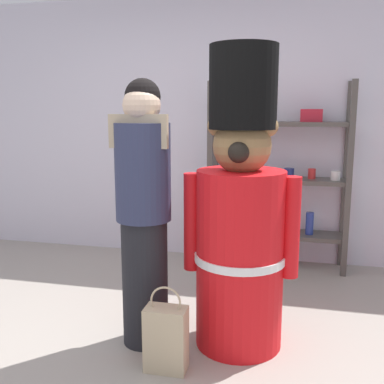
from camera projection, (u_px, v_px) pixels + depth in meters
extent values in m
plane|color=#9E9389|center=(124.00, 365.00, 2.65)|extent=(6.40, 6.40, 0.00)
cube|color=silver|center=(200.00, 130.00, 4.52)|extent=(6.40, 0.12, 2.60)
cube|color=#4C4742|center=(210.00, 176.00, 4.21)|extent=(0.05, 0.05, 1.76)
cube|color=#4C4742|center=(349.00, 181.00, 3.93)|extent=(0.05, 0.05, 1.76)
cube|color=#4C4742|center=(215.00, 172.00, 4.49)|extent=(0.05, 0.05, 1.76)
cube|color=#4C4742|center=(345.00, 176.00, 4.22)|extent=(0.05, 0.05, 1.76)
cube|color=#4C4742|center=(276.00, 234.00, 4.31)|extent=(1.25, 0.30, 0.04)
cube|color=#4C4742|center=(278.00, 180.00, 4.22)|extent=(1.25, 0.30, 0.04)
cube|color=#4C4742|center=(280.00, 124.00, 4.12)|extent=(1.25, 0.30, 0.04)
cylinder|color=blue|center=(224.00, 172.00, 4.34)|extent=(0.08, 0.08, 0.08)
cylinder|color=black|center=(245.00, 171.00, 4.28)|extent=(0.07, 0.07, 0.10)
cylinder|color=pink|center=(267.00, 173.00, 4.21)|extent=(0.10, 0.10, 0.09)
cylinder|color=navy|center=(289.00, 173.00, 4.16)|extent=(0.09, 0.09, 0.10)
cylinder|color=red|center=(312.00, 174.00, 4.16)|extent=(0.07, 0.07, 0.09)
cylinder|color=white|center=(335.00, 176.00, 4.07)|extent=(0.09, 0.09, 0.08)
cylinder|color=#B27226|center=(244.00, 219.00, 4.36)|extent=(0.06, 0.06, 0.22)
cylinder|color=navy|center=(310.00, 223.00, 4.20)|extent=(0.07, 0.07, 0.21)
cube|color=gold|center=(249.00, 114.00, 4.17)|extent=(0.13, 0.10, 0.14)
cube|color=#B21E2D|center=(311.00, 115.00, 4.05)|extent=(0.19, 0.15, 0.11)
cylinder|color=red|center=(240.00, 259.00, 2.81)|extent=(0.55, 0.55, 1.14)
cylinder|color=white|center=(240.00, 257.00, 2.81)|extent=(0.57, 0.57, 0.05)
sphere|color=olive|center=(242.00, 145.00, 2.68)|extent=(0.36, 0.36, 0.36)
sphere|color=olive|center=(218.00, 126.00, 2.69)|extent=(0.12, 0.12, 0.12)
sphere|color=olive|center=(268.00, 126.00, 2.63)|extent=(0.12, 0.12, 0.12)
cylinder|color=black|center=(243.00, 87.00, 2.62)|extent=(0.40, 0.40, 0.49)
cylinder|color=red|center=(192.00, 222.00, 2.84)|extent=(0.11, 0.11, 0.63)
cylinder|color=red|center=(291.00, 227.00, 2.70)|extent=(0.11, 0.11, 0.63)
sphere|color=black|center=(239.00, 152.00, 2.53)|extent=(0.12, 0.12, 0.12)
cylinder|color=black|center=(145.00, 282.00, 2.86)|extent=(0.29, 0.29, 0.82)
cylinder|color=#2D3351|center=(143.00, 172.00, 2.73)|extent=(0.34, 0.34, 0.60)
sphere|color=beige|center=(142.00, 105.00, 2.66)|extent=(0.23, 0.23, 0.23)
cube|color=tan|center=(138.00, 131.00, 2.62)|extent=(0.36, 0.04, 0.20)
sphere|color=black|center=(143.00, 97.00, 2.67)|extent=(0.22, 0.22, 0.22)
cube|color=#C1AD89|center=(166.00, 339.00, 2.58)|extent=(0.24, 0.14, 0.38)
torus|color=#C1AD89|center=(166.00, 302.00, 2.53)|extent=(0.18, 0.01, 0.18)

